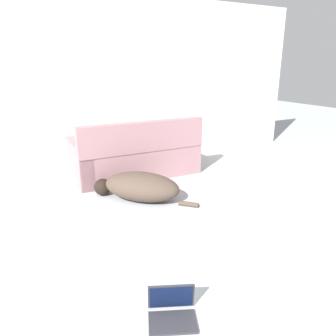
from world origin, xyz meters
TOP-DOWN VIEW (x-y plane):
  - wall_back at (0.00, 4.25)m, footprint 7.62×0.06m
  - couch at (0.33, 3.68)m, footprint 1.89×0.95m
  - dog at (-0.02, 2.74)m, footprint 1.05×1.11m
  - laptop_open at (-0.64, 0.81)m, footprint 0.40×0.37m

SIDE VIEW (x-z plane):
  - laptop_open at x=-0.64m, z-range -0.04..0.18m
  - dog at x=-0.02m, z-range 0.00..0.36m
  - couch at x=0.33m, z-range -0.15..0.72m
  - wall_back at x=0.00m, z-range 0.00..2.65m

